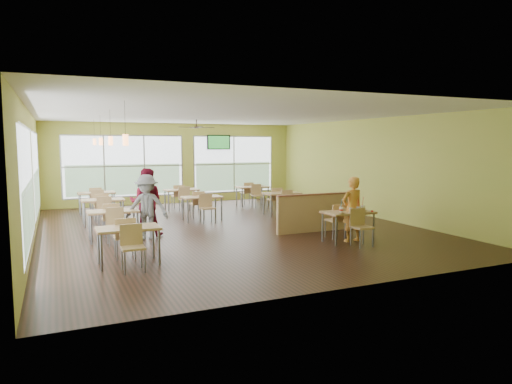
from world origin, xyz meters
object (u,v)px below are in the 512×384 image
half_wall_divider (317,212)px  man_plaid (352,209)px  main_table (348,216)px  food_basket (361,209)px

half_wall_divider → man_plaid: (0.11, -1.45, 0.27)m
main_table → food_basket: bearing=8.9°
main_table → food_basket: (0.42, 0.07, 0.15)m
man_plaid → half_wall_divider: bearing=-88.6°
food_basket → main_table: bearing=-171.1°
main_table → half_wall_divider: 1.45m
man_plaid → food_basket: (0.32, 0.07, -0.02)m
half_wall_divider → food_basket: 1.47m
main_table → half_wall_divider: bearing=90.0°
main_table → food_basket: 0.45m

